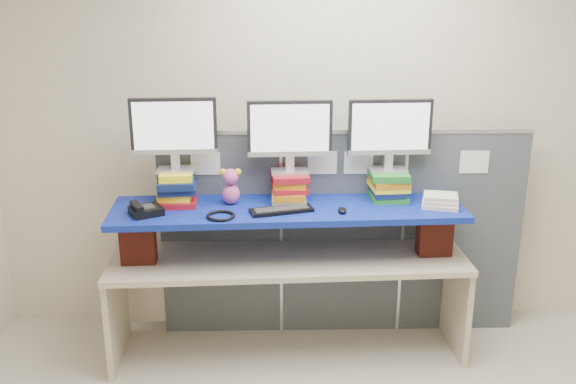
{
  "coord_description": "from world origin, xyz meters",
  "views": [
    {
      "loc": [
        -0.47,
        -2.48,
        2.48
      ],
      "look_at": [
        -0.39,
        1.5,
        1.17
      ],
      "focal_mm": 40.0,
      "sensor_mm": 36.0,
      "label": 1
    }
  ],
  "objects_px": {
    "monitor_center": "(290,132)",
    "blue_board": "(288,209)",
    "keyboard": "(281,210)",
    "desk_phone": "(145,210)",
    "monitor_right": "(390,131)",
    "desk": "(288,275)",
    "monitor_left": "(174,130)"
  },
  "relations": [
    {
      "from": "monitor_center",
      "to": "blue_board",
      "type": "bearing_deg",
      "value": -99.37
    },
    {
      "from": "keyboard",
      "to": "desk_phone",
      "type": "bearing_deg",
      "value": 166.12
    },
    {
      "from": "monitor_right",
      "to": "keyboard",
      "type": "distance_m",
      "value": 0.89
    },
    {
      "from": "desk",
      "to": "monitor_left",
      "type": "bearing_deg",
      "value": 170.77
    },
    {
      "from": "desk",
      "to": "monitor_right",
      "type": "distance_m",
      "value": 1.19
    },
    {
      "from": "monitor_center",
      "to": "keyboard",
      "type": "height_order",
      "value": "monitor_center"
    },
    {
      "from": "desk",
      "to": "monitor_right",
      "type": "bearing_deg",
      "value": 9.87
    },
    {
      "from": "blue_board",
      "to": "keyboard",
      "type": "xyz_separation_m",
      "value": [
        -0.04,
        -0.1,
        0.03
      ]
    },
    {
      "from": "monitor_left",
      "to": "monitor_center",
      "type": "relative_size",
      "value": 1.0
    },
    {
      "from": "desk_phone",
      "to": "blue_board",
      "type": "bearing_deg",
      "value": -19.81
    },
    {
      "from": "monitor_left",
      "to": "monitor_right",
      "type": "distance_m",
      "value": 1.41
    },
    {
      "from": "monitor_left",
      "to": "desk",
      "type": "bearing_deg",
      "value": -9.23
    },
    {
      "from": "monitor_left",
      "to": "desk_phone",
      "type": "height_order",
      "value": "monitor_left"
    },
    {
      "from": "desk",
      "to": "blue_board",
      "type": "xyz_separation_m",
      "value": [
        0.0,
        0.0,
        0.47
      ]
    },
    {
      "from": "monitor_left",
      "to": "desk_phone",
      "type": "distance_m",
      "value": 0.55
    },
    {
      "from": "monitor_right",
      "to": "desk_phone",
      "type": "height_order",
      "value": "monitor_right"
    },
    {
      "from": "blue_board",
      "to": "monitor_right",
      "type": "relative_size",
      "value": 4.15
    },
    {
      "from": "desk",
      "to": "monitor_left",
      "type": "distance_m",
      "value": 1.24
    },
    {
      "from": "monitor_center",
      "to": "desk_phone",
      "type": "distance_m",
      "value": 1.06
    },
    {
      "from": "monitor_left",
      "to": "keyboard",
      "type": "distance_m",
      "value": 0.86
    },
    {
      "from": "desk_phone",
      "to": "monitor_center",
      "type": "bearing_deg",
      "value": -12.86
    },
    {
      "from": "desk",
      "to": "keyboard",
      "type": "relative_size",
      "value": 5.69
    },
    {
      "from": "desk",
      "to": "blue_board",
      "type": "height_order",
      "value": "blue_board"
    },
    {
      "from": "monitor_center",
      "to": "desk_phone",
      "type": "xyz_separation_m",
      "value": [
        -0.93,
        -0.25,
        -0.44
      ]
    },
    {
      "from": "monitor_left",
      "to": "monitor_center",
      "type": "bearing_deg",
      "value": -0.0
    },
    {
      "from": "desk_phone",
      "to": "keyboard",
      "type": "bearing_deg",
      "value": -26.19
    },
    {
      "from": "monitor_left",
      "to": "monitor_center",
      "type": "distance_m",
      "value": 0.75
    },
    {
      "from": "desk",
      "to": "desk_phone",
      "type": "distance_m",
      "value": 1.06
    },
    {
      "from": "blue_board",
      "to": "monitor_right",
      "type": "distance_m",
      "value": 0.85
    },
    {
      "from": "blue_board",
      "to": "monitor_center",
      "type": "distance_m",
      "value": 0.51
    },
    {
      "from": "desk",
      "to": "monitor_left",
      "type": "relative_size",
      "value": 4.34
    },
    {
      "from": "monitor_right",
      "to": "monitor_center",
      "type": "bearing_deg",
      "value": 180.0
    }
  ]
}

